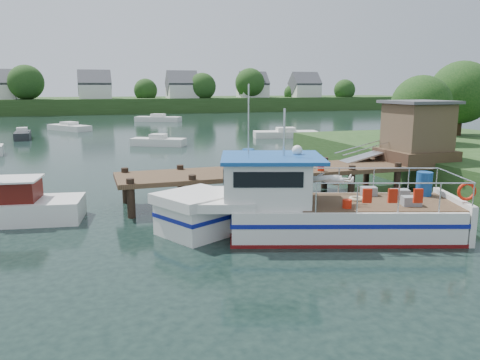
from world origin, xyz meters
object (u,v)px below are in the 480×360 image
object	(u,v)px
dock	(374,147)
moored_e	(23,135)
moored_d	(69,127)
lobster_boat	(304,208)
moored_c	(286,134)
moored_b	(158,141)
moored_far	(158,119)

from	to	relation	value
dock	moored_e	distance (m)	37.28
dock	moored_e	world-z (taller)	dock
dock	moored_d	distance (m)	43.03
lobster_boat	moored_c	size ratio (longest dim) A/B	1.58
moored_c	moored_e	xyz separation A→B (m)	(-25.74, 6.91, 0.05)
moored_c	moored_b	bearing A→B (deg)	-145.47
lobster_boat	moored_e	size ratio (longest dim) A/B	2.55
lobster_boat	dock	bearing A→B (deg)	57.86
moored_b	moored_e	xyz separation A→B (m)	(-12.16, 9.86, 0.04)
lobster_boat	moored_far	bearing A→B (deg)	104.56
moored_c	lobster_boat	bearing A→B (deg)	-90.23
moored_b	moored_c	xyz separation A→B (m)	(13.57, 2.95, -0.01)
dock	lobster_boat	size ratio (longest dim) A/B	1.54
dock	moored_c	xyz separation A→B (m)	(6.05, 24.69, -1.86)
lobster_boat	moored_b	size ratio (longest dim) A/B	2.18
moored_far	moored_c	distance (m)	28.46
moored_far	moored_b	bearing A→B (deg)	-85.41
lobster_boat	moored_c	world-z (taller)	lobster_boat
lobster_boat	moored_far	size ratio (longest dim) A/B	1.53
moored_far	moored_d	bearing A→B (deg)	-124.04
lobster_boat	moored_b	distance (m)	27.15
dock	moored_b	bearing A→B (deg)	109.08
dock	moored_far	size ratio (longest dim) A/B	2.35
moored_c	moored_d	world-z (taller)	moored_d
moored_c	moored_far	bearing A→B (deg)	131.09
moored_b	moored_e	size ratio (longest dim) A/B	1.17
moored_far	moored_d	xyz separation A→B (m)	(-12.37, -11.53, -0.04)
lobster_boat	moored_e	bearing A→B (deg)	127.60
dock	moored_b	distance (m)	23.08
moored_b	moored_far	bearing A→B (deg)	75.68
dock	lobster_boat	world-z (taller)	lobster_boat
moored_e	moored_c	bearing A→B (deg)	-28.12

